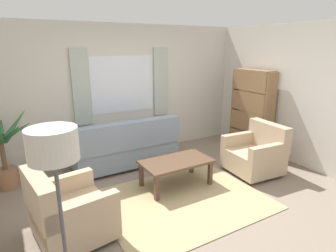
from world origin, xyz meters
The scene contains 12 objects.
ground_plane centered at (0.00, 0.00, 0.00)m, with size 6.24×6.24×0.00m, color gray.
wall_back centered at (0.00, 2.26, 1.30)m, with size 5.32×0.12×2.60m, color silver.
wall_right centered at (2.66, 0.00, 1.30)m, with size 0.12×4.40×2.60m, color silver.
window_with_curtains centered at (0.00, 2.18, 1.45)m, with size 1.98×0.07×1.40m.
area_rug centered at (0.00, 0.00, 0.01)m, with size 2.30×1.86×0.01m, color tan.
couch centered at (-0.25, 1.57, 0.37)m, with size 1.90×0.82×0.92m.
armchair_left centered at (-1.62, -0.05, 0.35)m, with size 0.93×0.95×0.88m.
armchair_right centered at (1.63, 0.16, 0.35)m, with size 0.88×0.90×0.88m.
coffee_table centered at (0.15, 0.44, 0.38)m, with size 1.10×0.64×0.44m.
potted_plant centered at (-2.20, 1.75, 0.58)m, with size 0.95×1.05×1.23m.
bookshelf centered at (2.35, 1.02, 0.89)m, with size 0.30×0.94×1.72m.
standing_lamp centered at (-1.80, -1.03, 1.38)m, with size 0.36×0.36×1.63m.
Camera 1 is at (-2.04, -3.06, 2.18)m, focal length 30.07 mm.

